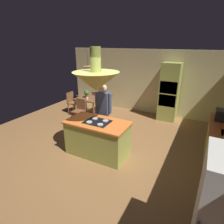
% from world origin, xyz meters
% --- Properties ---
extents(ground, '(8.16, 8.16, 0.00)m').
position_xyz_m(ground, '(0.00, 0.00, 0.00)').
color(ground, olive).
extents(wall_back, '(6.80, 0.10, 2.55)m').
position_xyz_m(wall_back, '(0.00, 3.45, 1.27)').
color(wall_back, beige).
rests_on(wall_back, ground).
extents(kitchen_island, '(1.62, 0.87, 0.94)m').
position_xyz_m(kitchen_island, '(0.00, -0.20, 0.46)').
color(kitchen_island, '#A0A84C').
rests_on(kitchen_island, ground).
extents(counter_run_right, '(0.73, 2.62, 0.92)m').
position_xyz_m(counter_run_right, '(2.84, 0.60, 0.47)').
color(counter_run_right, '#A0A84C').
rests_on(counter_run_right, ground).
extents(oven_tower, '(0.66, 0.62, 2.14)m').
position_xyz_m(oven_tower, '(1.10, 3.04, 1.07)').
color(oven_tower, '#A0A84C').
rests_on(oven_tower, ground).
extents(dining_table, '(0.96, 0.81, 0.76)m').
position_xyz_m(dining_table, '(-1.70, 1.90, 0.64)').
color(dining_table, brown).
rests_on(dining_table, ground).
extents(person_at_island, '(0.53, 0.23, 1.72)m').
position_xyz_m(person_at_island, '(-0.24, 0.51, 0.99)').
color(person_at_island, tan).
rests_on(person_at_island, ground).
extents(range_hood, '(1.10, 1.10, 1.00)m').
position_xyz_m(range_hood, '(0.00, -0.20, 1.97)').
color(range_hood, '#A0A84C').
extents(pendant_light_over_table, '(0.32, 0.32, 0.82)m').
position_xyz_m(pendant_light_over_table, '(-1.70, 1.90, 1.86)').
color(pendant_light_over_table, '#E0B266').
extents(chair_facing_island, '(0.40, 0.40, 0.87)m').
position_xyz_m(chair_facing_island, '(-1.70, 1.27, 0.50)').
color(chair_facing_island, brown).
rests_on(chair_facing_island, ground).
extents(chair_by_back_wall, '(0.40, 0.40, 0.87)m').
position_xyz_m(chair_by_back_wall, '(-1.70, 2.53, 0.50)').
color(chair_by_back_wall, brown).
rests_on(chair_by_back_wall, ground).
extents(chair_at_corner, '(0.40, 0.40, 0.87)m').
position_xyz_m(chair_at_corner, '(-2.56, 1.90, 0.50)').
color(chair_at_corner, brown).
rests_on(chair_at_corner, ground).
extents(potted_plant_on_table, '(0.20, 0.20, 0.30)m').
position_xyz_m(potted_plant_on_table, '(-1.80, 1.90, 0.93)').
color(potted_plant_on_table, '#99382D').
rests_on(potted_plant_on_table, dining_table).
extents(cup_on_table, '(0.07, 0.07, 0.09)m').
position_xyz_m(cup_on_table, '(-1.65, 1.70, 0.81)').
color(cup_on_table, white).
rests_on(cup_on_table, dining_table).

